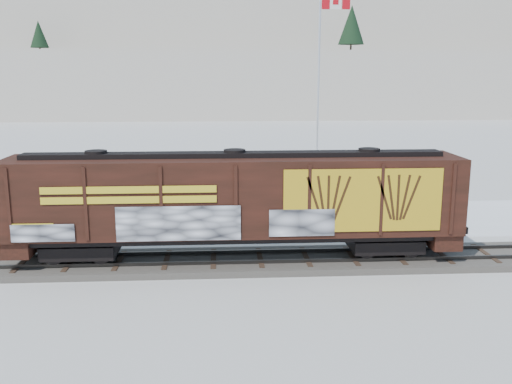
{
  "coord_description": "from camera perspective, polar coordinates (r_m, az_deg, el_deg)",
  "views": [
    {
      "loc": [
        -3.62,
        -23.38,
        8.07
      ],
      "look_at": [
        -1.99,
        3.0,
        2.56
      ],
      "focal_mm": 40.0,
      "sensor_mm": 36.0,
      "label": 1
    }
  ],
  "objects": [
    {
      "name": "car_dark",
      "position": [
        33.43,
        12.81,
        -1.1
      ],
      "size": [
        5.38,
        2.45,
        1.53
      ],
      "primitive_type": "imported",
      "rotation": [
        0.0,
        0.0,
        1.51
      ],
      "color": "black",
      "rests_on": "parking_strip"
    },
    {
      "name": "ground",
      "position": [
        25.0,
        5.02,
        -7.11
      ],
      "size": [
        500.0,
        500.0,
        0.0
      ],
      "primitive_type": "plane",
      "color": "white",
      "rests_on": "ground"
    },
    {
      "name": "hopper_railcar",
      "position": [
        23.94,
        -2.11,
        -0.66
      ],
      "size": [
        18.81,
        3.06,
        4.46
      ],
      "color": "black",
      "rests_on": "rail_track"
    },
    {
      "name": "parking_strip",
      "position": [
        32.12,
        3.04,
        -2.77
      ],
      "size": [
        40.0,
        8.0,
        0.03
      ],
      "primitive_type": "cube",
      "color": "white",
      "rests_on": "ground"
    },
    {
      "name": "car_silver",
      "position": [
        31.85,
        -10.27,
        -1.71
      ],
      "size": [
        4.38,
        2.18,
        1.43
      ],
      "primitive_type": "imported",
      "rotation": [
        0.0,
        0.0,
        1.69
      ],
      "color": "#A5A7AC",
      "rests_on": "parking_strip"
    },
    {
      "name": "flagpole",
      "position": [
        36.43,
        6.33,
        6.8
      ],
      "size": [
        2.3,
        0.9,
        13.09
      ],
      "color": "silver",
      "rests_on": "ground"
    },
    {
      "name": "rail_track",
      "position": [
        24.95,
        5.02,
        -6.79
      ],
      "size": [
        50.0,
        3.4,
        0.43
      ],
      "color": "#59544C",
      "rests_on": "ground"
    },
    {
      "name": "car_white",
      "position": [
        31.52,
        0.44,
        -1.63
      ],
      "size": [
        4.67,
        2.41,
        1.47
      ],
      "primitive_type": "imported",
      "rotation": [
        0.0,
        0.0,
        1.37
      ],
      "color": "silver",
      "rests_on": "parking_strip"
    },
    {
      "name": "hillside",
      "position": [
        163.33,
        -2.37,
        13.98
      ],
      "size": [
        360.0,
        110.0,
        93.0
      ],
      "color": "white",
      "rests_on": "ground"
    }
  ]
}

